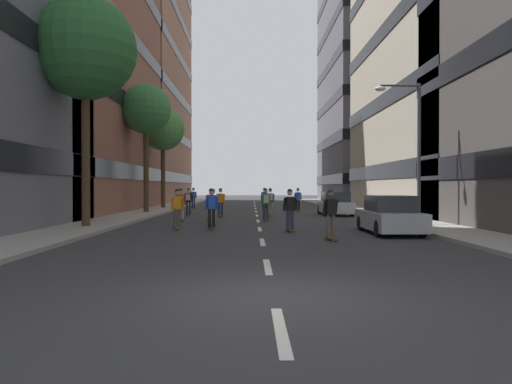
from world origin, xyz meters
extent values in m
plane|color=#333335|center=(0.00, 24.28, 0.00)|extent=(145.70, 145.70, 0.00)
cube|color=#9E9991|center=(-7.67, 27.32, 0.07)|extent=(2.68, 66.78, 0.14)
cube|color=#9E9991|center=(7.67, 27.32, 0.07)|extent=(2.68, 66.78, 0.14)
cube|color=silver|center=(0.00, -2.00, 0.00)|extent=(0.16, 2.20, 0.01)
cube|color=silver|center=(0.00, 3.00, 0.00)|extent=(0.16, 2.20, 0.01)
cube|color=silver|center=(0.00, 8.00, 0.00)|extent=(0.16, 2.20, 0.01)
cube|color=silver|center=(0.00, 13.00, 0.00)|extent=(0.16, 2.20, 0.01)
cube|color=silver|center=(0.00, 18.00, 0.00)|extent=(0.16, 2.20, 0.01)
cube|color=silver|center=(0.00, 23.00, 0.00)|extent=(0.16, 2.20, 0.01)
cube|color=silver|center=(0.00, 28.00, 0.00)|extent=(0.16, 2.20, 0.01)
cube|color=silver|center=(0.00, 33.00, 0.00)|extent=(0.16, 2.20, 0.01)
cube|color=silver|center=(0.00, 38.00, 0.00)|extent=(0.16, 2.20, 0.01)
cube|color=silver|center=(0.00, 43.00, 0.00)|extent=(0.16, 2.20, 0.01)
cube|color=silver|center=(0.00, 48.00, 0.00)|extent=(0.16, 2.20, 0.01)
cube|color=silver|center=(0.00, 53.00, 0.00)|extent=(0.16, 2.20, 0.01)
cube|color=brown|center=(-16.53, 26.65, 12.22)|extent=(15.05, 22.85, 24.43)
cube|color=black|center=(-16.53, 26.65, 2.93)|extent=(15.17, 22.97, 1.10)
cube|color=black|center=(-16.53, 26.65, 7.82)|extent=(15.17, 22.97, 1.10)
cube|color=black|center=(-16.53, 26.65, 12.70)|extent=(15.17, 22.97, 1.10)
cube|color=#9E6B51|center=(-16.53, 50.60, 17.06)|extent=(15.05, 23.23, 34.12)
cube|color=black|center=(-16.53, 50.60, 2.92)|extent=(15.17, 23.35, 1.10)
cube|color=black|center=(-16.53, 50.60, 7.80)|extent=(15.17, 23.35, 1.10)
cube|color=black|center=(-16.53, 50.60, 12.67)|extent=(15.17, 23.35, 1.10)
cube|color=black|center=(-16.53, 50.60, 17.55)|extent=(15.17, 23.35, 1.10)
cube|color=black|center=(-16.53, 50.60, 22.42)|extent=(15.17, 23.35, 1.10)
cube|color=#BCB29E|center=(16.53, 26.65, 14.85)|extent=(15.05, 21.64, 29.71)
cube|color=black|center=(16.53, 26.65, 2.97)|extent=(15.17, 21.76, 1.10)
cube|color=black|center=(16.53, 26.65, 7.92)|extent=(15.17, 21.76, 1.10)
cube|color=black|center=(16.53, 26.65, 12.87)|extent=(15.17, 21.76, 1.10)
cube|color=slate|center=(16.53, 50.60, 18.09)|extent=(15.05, 19.07, 36.18)
cube|color=black|center=(16.53, 50.60, 2.71)|extent=(15.17, 19.19, 1.10)
cube|color=black|center=(16.53, 50.60, 7.24)|extent=(15.17, 19.19, 1.10)
cube|color=black|center=(16.53, 50.60, 11.76)|extent=(15.17, 19.19, 1.10)
cube|color=black|center=(16.53, 50.60, 16.28)|extent=(15.17, 19.19, 1.10)
cube|color=black|center=(16.53, 50.60, 20.80)|extent=(15.17, 19.19, 1.10)
cube|color=silver|center=(5.13, 23.42, 0.53)|extent=(1.80, 4.40, 0.70)
cube|color=#2D3338|center=(5.13, 23.27, 1.20)|extent=(1.60, 2.10, 0.64)
cylinder|color=black|center=(4.33, 24.87, 0.32)|extent=(0.22, 0.64, 0.64)
cylinder|color=black|center=(5.93, 24.87, 0.32)|extent=(0.22, 0.64, 0.64)
cylinder|color=black|center=(4.33, 21.97, 0.32)|extent=(0.22, 0.64, 0.64)
cylinder|color=black|center=(5.93, 21.97, 0.32)|extent=(0.22, 0.64, 0.64)
cube|color=#B2B7BF|center=(5.13, 10.96, 0.53)|extent=(1.80, 4.40, 0.70)
cube|color=#2D3338|center=(5.13, 10.81, 1.20)|extent=(1.60, 2.10, 0.64)
cylinder|color=black|center=(4.33, 12.41, 0.32)|extent=(0.22, 0.64, 0.64)
cylinder|color=black|center=(5.93, 12.41, 0.32)|extent=(0.22, 0.64, 0.64)
cylinder|color=black|center=(4.33, 9.51, 0.32)|extent=(0.22, 0.64, 0.64)
cylinder|color=black|center=(5.93, 9.51, 0.32)|extent=(0.22, 0.64, 0.64)
cylinder|color=#4C3823|center=(-7.67, 25.48, 3.09)|extent=(0.36, 0.36, 5.91)
sphere|color=#387A3D|center=(-7.67, 25.48, 7.26)|extent=(3.47, 3.47, 3.47)
cylinder|color=#4C3823|center=(-7.67, 13.17, 3.26)|extent=(0.36, 0.36, 6.24)
sphere|color=#2D6B33|center=(-7.67, 13.17, 7.94)|extent=(4.48, 4.48, 4.48)
cylinder|color=#4C3823|center=(-7.67, 32.01, 2.77)|extent=(0.36, 0.36, 5.27)
sphere|color=#478442|center=(-7.67, 32.01, 6.65)|extent=(3.55, 3.55, 3.55)
cylinder|color=#3F3F44|center=(7.40, 14.10, 3.39)|extent=(0.16, 0.16, 6.50)
cylinder|color=#3F3F44|center=(6.50, 14.10, 6.54)|extent=(1.80, 0.10, 0.10)
ellipsoid|color=silver|center=(5.60, 14.10, 6.39)|extent=(0.50, 0.30, 0.24)
cube|color=brown|center=(0.71, 31.13, 0.08)|extent=(0.27, 0.91, 0.02)
cylinder|color=#D8BF4C|center=(0.73, 31.45, 0.04)|extent=(0.19, 0.08, 0.07)
cylinder|color=#D8BF4C|center=(0.68, 30.81, 0.04)|extent=(0.19, 0.08, 0.07)
cylinder|color=black|center=(0.62, 31.14, 0.49)|extent=(0.15, 0.15, 0.80)
cylinder|color=black|center=(0.80, 31.12, 0.49)|extent=(0.15, 0.15, 0.80)
cube|color=blue|center=(0.71, 31.13, 1.17)|extent=(0.34, 0.23, 0.55)
cylinder|color=blue|center=(0.49, 31.20, 1.14)|extent=(0.11, 0.24, 0.55)
cylinder|color=blue|center=(0.93, 31.16, 1.14)|extent=(0.11, 0.24, 0.55)
sphere|color=beige|center=(0.71, 31.15, 1.62)|extent=(0.22, 0.22, 0.22)
sphere|color=black|center=(0.71, 31.15, 1.67)|extent=(0.21, 0.21, 0.21)
cube|color=brown|center=(-2.25, 21.58, 0.08)|extent=(0.35, 0.92, 0.02)
cylinder|color=#D8BF4C|center=(-2.31, 21.89, 0.04)|extent=(0.19, 0.10, 0.07)
cylinder|color=#D8BF4C|center=(-2.20, 21.26, 0.04)|extent=(0.19, 0.10, 0.07)
cylinder|color=#2D334C|center=(-2.34, 21.56, 0.49)|extent=(0.16, 0.16, 0.80)
cylinder|color=#2D334C|center=(-2.17, 21.59, 0.49)|extent=(0.16, 0.16, 0.80)
cube|color=orange|center=(-2.25, 21.58, 1.17)|extent=(0.35, 0.25, 0.55)
cylinder|color=orange|center=(-2.48, 21.59, 1.14)|extent=(0.13, 0.24, 0.55)
cylinder|color=orange|center=(-2.05, 21.67, 1.14)|extent=(0.13, 0.24, 0.55)
sphere|color=tan|center=(-2.26, 21.60, 1.62)|extent=(0.22, 0.22, 0.22)
sphere|color=black|center=(-2.26, 21.60, 1.67)|extent=(0.21, 0.21, 0.21)
cube|color=brown|center=(0.42, 18.29, 0.08)|extent=(0.30, 0.92, 0.02)
cylinder|color=#D8BF4C|center=(0.39, 18.61, 0.04)|extent=(0.19, 0.09, 0.07)
cylinder|color=#D8BF4C|center=(0.46, 17.97, 0.04)|extent=(0.19, 0.09, 0.07)
cylinder|color=#2D334C|center=(0.33, 18.28, 0.49)|extent=(0.15, 0.15, 0.80)
cylinder|color=#2D334C|center=(0.51, 18.30, 0.49)|extent=(0.15, 0.15, 0.80)
cube|color=green|center=(0.42, 18.29, 1.17)|extent=(0.34, 0.23, 0.55)
cylinder|color=green|center=(0.20, 18.31, 1.14)|extent=(0.11, 0.24, 0.55)
cylinder|color=green|center=(0.64, 18.36, 1.14)|extent=(0.11, 0.24, 0.55)
sphere|color=tan|center=(0.42, 18.31, 1.62)|extent=(0.22, 0.22, 0.22)
sphere|color=black|center=(0.42, 18.31, 1.67)|extent=(0.21, 0.21, 0.21)
cube|color=beige|center=(0.44, 18.11, 1.20)|extent=(0.28, 0.19, 0.40)
cube|color=brown|center=(3.15, 28.09, 0.08)|extent=(0.37, 0.92, 0.02)
cylinder|color=#D8BF4C|center=(3.21, 28.40, 0.04)|extent=(0.19, 0.10, 0.07)
cylinder|color=#D8BF4C|center=(3.08, 27.78, 0.04)|extent=(0.19, 0.10, 0.07)
cylinder|color=black|center=(3.06, 28.11, 0.49)|extent=(0.16, 0.16, 0.80)
cylinder|color=black|center=(3.23, 28.07, 0.49)|extent=(0.16, 0.16, 0.80)
cube|color=blue|center=(3.15, 28.09, 1.17)|extent=(0.35, 0.26, 0.55)
cylinder|color=blue|center=(2.94, 28.18, 1.14)|extent=(0.13, 0.24, 0.55)
cylinder|color=blue|center=(3.37, 28.10, 1.14)|extent=(0.13, 0.24, 0.55)
sphere|color=tan|center=(3.15, 28.11, 1.62)|extent=(0.22, 0.22, 0.22)
sphere|color=black|center=(3.15, 28.11, 1.67)|extent=(0.21, 0.21, 0.21)
cube|color=brown|center=(0.85, 22.70, 0.08)|extent=(0.26, 0.91, 0.02)
cylinder|color=#D8BF4C|center=(0.83, 23.02, 0.04)|extent=(0.18, 0.08, 0.07)
cylinder|color=#D8BF4C|center=(0.87, 22.38, 0.04)|extent=(0.18, 0.08, 0.07)
cylinder|color=tan|center=(0.76, 22.69, 0.49)|extent=(0.15, 0.15, 0.80)
cylinder|color=tan|center=(0.94, 22.70, 0.49)|extent=(0.15, 0.15, 0.80)
cube|color=blue|center=(0.85, 22.70, 1.17)|extent=(0.33, 0.22, 0.55)
cylinder|color=blue|center=(0.63, 22.73, 1.14)|extent=(0.10, 0.23, 0.55)
cylinder|color=blue|center=(1.07, 22.76, 1.14)|extent=(0.10, 0.23, 0.55)
sphere|color=tan|center=(0.85, 22.72, 1.62)|extent=(0.22, 0.22, 0.22)
sphere|color=black|center=(0.85, 22.72, 1.67)|extent=(0.21, 0.21, 0.21)
cube|color=beige|center=(0.86, 22.52, 1.20)|extent=(0.27, 0.18, 0.40)
cube|color=brown|center=(-5.30, 33.19, 0.08)|extent=(0.27, 0.91, 0.02)
cylinder|color=#D8BF4C|center=(-5.28, 33.51, 0.04)|extent=(0.19, 0.08, 0.07)
cylinder|color=#D8BF4C|center=(-5.33, 32.87, 0.04)|extent=(0.19, 0.08, 0.07)
cylinder|color=#2D334C|center=(-5.39, 33.20, 0.49)|extent=(0.15, 0.15, 0.80)
cylinder|color=#2D334C|center=(-5.21, 33.18, 0.49)|extent=(0.15, 0.15, 0.80)
cube|color=blue|center=(-5.30, 33.19, 1.17)|extent=(0.34, 0.23, 0.55)
cylinder|color=blue|center=(-5.52, 33.26, 1.14)|extent=(0.11, 0.24, 0.55)
cylinder|color=blue|center=(-5.08, 33.22, 1.14)|extent=(0.11, 0.24, 0.55)
sphere|color=tan|center=(-5.30, 33.21, 1.62)|extent=(0.22, 0.22, 0.22)
sphere|color=black|center=(-5.30, 33.21, 1.67)|extent=(0.21, 0.21, 0.21)
cube|color=#3F72BF|center=(-5.32, 33.01, 1.20)|extent=(0.27, 0.18, 0.40)
cube|color=brown|center=(2.39, 8.50, 0.08)|extent=(0.40, 0.92, 0.02)
cylinder|color=#D8BF4C|center=(2.31, 8.81, 0.04)|extent=(0.19, 0.11, 0.07)
cylinder|color=#D8BF4C|center=(2.46, 8.19, 0.04)|extent=(0.19, 0.11, 0.07)
cylinder|color=#594C47|center=(2.30, 8.48, 0.49)|extent=(0.17, 0.17, 0.80)
cylinder|color=#594C47|center=(2.48, 8.52, 0.49)|extent=(0.17, 0.17, 0.80)
cube|color=black|center=(2.39, 8.50, 1.17)|extent=(0.36, 0.27, 0.55)
cylinder|color=black|center=(2.16, 8.50, 1.14)|extent=(0.14, 0.24, 0.55)
cylinder|color=black|center=(2.59, 8.60, 1.14)|extent=(0.14, 0.24, 0.55)
sphere|color=#997051|center=(2.38, 8.52, 1.62)|extent=(0.22, 0.22, 0.22)
sphere|color=black|center=(2.38, 8.52, 1.67)|extent=(0.21, 0.21, 0.21)
cube|color=brown|center=(-2.53, 17.63, 0.08)|extent=(0.39, 0.92, 0.02)
cylinder|color=#D8BF4C|center=(-2.46, 17.94, 0.04)|extent=(0.19, 0.11, 0.07)
cylinder|color=#D8BF4C|center=(-2.60, 17.31, 0.04)|extent=(0.19, 0.11, 0.07)
cylinder|color=black|center=(-2.62, 17.65, 0.49)|extent=(0.17, 0.17, 0.80)
cylinder|color=black|center=(-2.44, 17.61, 0.49)|extent=(0.17, 0.17, 0.80)
cube|color=red|center=(-2.53, 17.63, 1.17)|extent=(0.36, 0.26, 0.55)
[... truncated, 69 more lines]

